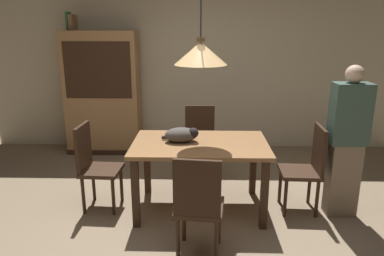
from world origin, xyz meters
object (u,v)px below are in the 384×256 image
Objects in this scene: chair_near_front at (198,203)px; book_green_slim at (69,21)px; cat_sleeping at (182,135)px; person_standing at (346,143)px; chair_right_side at (308,165)px; dining_table at (200,152)px; pendant_lamp at (201,53)px; hutch_bookcase at (103,95)px; book_brown_thick at (73,23)px; chair_left_side at (94,163)px; chair_far_back at (200,139)px.

book_green_slim is (-1.92, 2.74, 1.47)m from chair_near_front.
person_standing reaches higher than cat_sleeping.
book_green_slim is at bearing 148.53° from chair_right_side.
person_standing reaches higher than dining_table.
pendant_lamp reaches higher than cat_sleeping.
book_green_slim reaches higher than cat_sleeping.
dining_table is 1.01m from pendant_lamp.
book_brown_thick is (-0.38, 0.00, 1.07)m from hutch_bookcase.
cat_sleeping is 1.66m from person_standing.
chair_left_side is at bearing -68.44° from book_brown_thick.
cat_sleeping is at bearing -47.63° from book_brown_thick.
book_green_slim reaches higher than chair_left_side.
chair_far_back reaches higher than cat_sleeping.
book_brown_thick is 0.15× the size of person_standing.
chair_far_back reaches higher than dining_table.
hutch_bookcase is at bearing 100.98° from chair_left_side.
cat_sleeping is (-0.19, 0.03, 0.18)m from dining_table.
chair_far_back is 3.88× the size of book_brown_thick.
person_standing reaches higher than chair_far_back.
book_brown_thick is 4.03m from person_standing.
chair_left_side is 2.47m from book_brown_thick.
dining_table is 0.90× the size of person_standing.
dining_table is 1.51× the size of chair_far_back.
pendant_lamp reaches higher than book_brown_thick.
dining_table is at bearing 0.00° from pendant_lamp.
dining_table is 2.99m from book_green_slim.
chair_far_back is (-1.13, 0.88, 0.00)m from chair_right_side.
chair_left_side is at bearing 178.36° from person_standing.
pendant_lamp is at bearing -45.03° from book_brown_thick.
chair_left_side is (-1.13, 0.00, -0.14)m from dining_table.
chair_right_side is 3.81m from book_brown_thick.
chair_right_side is 3.87m from book_green_slim.
book_brown_thick is (0.06, 0.00, -0.02)m from book_green_slim.
chair_right_side is at bearing -0.15° from dining_table.
dining_table is 1.51× the size of chair_near_front.
chair_left_side is 1.93m from hutch_bookcase.
chair_right_side is at bearing -37.91° from chair_far_back.
chair_near_front is at bearing -90.56° from dining_table.
book_green_slim is (-1.93, 1.87, 1.33)m from dining_table.
pendant_lamp reaches higher than chair_right_side.
chair_right_side reaches higher than dining_table.
hutch_bookcase is at bearing -0.20° from book_green_slim.
pendant_lamp is 2.51m from hutch_bookcase.
dining_table is 0.26m from cat_sleeping.
pendant_lamp is (0.00, -0.88, 1.15)m from chair_far_back.
book_brown_thick is (-1.86, 1.87, 0.30)m from pendant_lamp.
chair_left_side is 0.72× the size of pendant_lamp.
cat_sleeping is 1.63× the size of book_brown_thick.
cat_sleeping is (-0.18, 0.91, 0.32)m from chair_near_front.
chair_right_side is 0.50× the size of hutch_bookcase.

